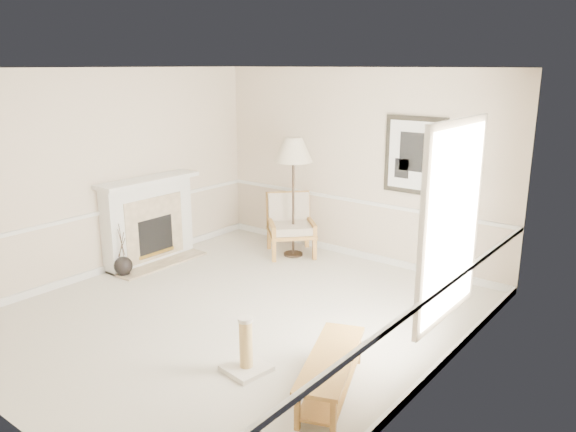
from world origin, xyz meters
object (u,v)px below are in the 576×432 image
object	(u,v)px
armchair	(290,221)
floor_vase	(123,266)
bench	(331,368)
floor_lamp	(293,153)
scratching_post	(246,354)

from	to	relation	value
armchair	floor_vase	bearing A→B (deg)	-164.85
armchair	bench	bearing A→B (deg)	-93.67
floor_vase	floor_lamp	distance (m)	3.00
floor_lamp	scratching_post	distance (m)	3.82
armchair	scratching_post	size ratio (longest dim) A/B	1.83
floor_lamp	scratching_post	xyz separation A→B (m)	(1.76, -3.06, -1.46)
floor_vase	armchair	distance (m)	2.65
bench	scratching_post	distance (m)	0.90
armchair	scratching_post	xyz separation A→B (m)	(1.89, -3.15, -0.33)
bench	scratching_post	world-z (taller)	scratching_post
floor_lamp	floor_vase	bearing A→B (deg)	-121.59
floor_lamp	scratching_post	size ratio (longest dim) A/B	3.27
armchair	bench	size ratio (longest dim) A/B	0.76
floor_vase	bench	world-z (taller)	floor_vase
armchair	scratching_post	world-z (taller)	armchair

